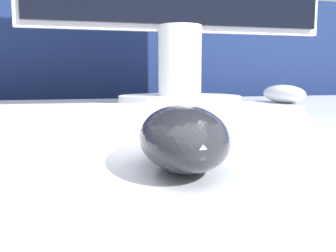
# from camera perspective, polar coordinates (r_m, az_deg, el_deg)

# --- Properties ---
(partition_panel) EXTENTS (5.00, 0.03, 1.07)m
(partition_panel) POSITION_cam_1_polar(r_m,az_deg,el_deg) (1.17, -12.42, -7.57)
(partition_panel) COLOR navy
(partition_panel) RESTS_ON ground_plane
(computer_mouse_near) EXTENTS (0.08, 0.13, 0.04)m
(computer_mouse_near) POSITION_cam_1_polar(r_m,az_deg,el_deg) (0.25, 2.21, -1.49)
(computer_mouse_near) COLOR #232328
(computer_mouse_near) RESTS_ON desk
(keyboard) EXTENTS (0.46, 0.16, 0.02)m
(keyboard) POSITION_cam_1_polar(r_m,az_deg,el_deg) (0.44, -10.98, 1.05)
(keyboard) COLOR silver
(keyboard) RESTS_ON desk
(computer_mouse_far) EXTENTS (0.07, 0.13, 0.04)m
(computer_mouse_far) POSITION_cam_1_polar(r_m,az_deg,el_deg) (0.88, 16.44, 4.51)
(computer_mouse_far) COLOR silver
(computer_mouse_far) RESTS_ON desk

